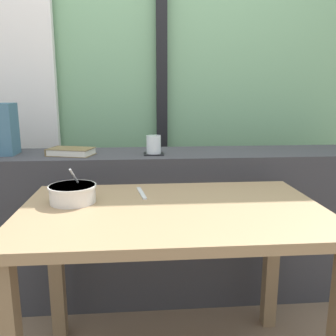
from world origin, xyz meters
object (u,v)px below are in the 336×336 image
object	(u,v)px
juice_glass	(154,145)
soup_bowl	(73,193)
closed_book	(71,152)
fork_utensil	(142,193)
coaster_square	(154,154)
breakfast_table	(173,237)

from	to	relation	value
juice_glass	soup_bowl	world-z (taller)	juice_glass
closed_book	fork_utensil	size ratio (longest dim) A/B	1.46
coaster_square	fork_utensil	bearing A→B (deg)	-99.80
coaster_square	closed_book	bearing A→B (deg)	177.98
coaster_square	fork_utensil	size ratio (longest dim) A/B	0.59
coaster_square	juice_glass	distance (m)	0.04
soup_bowl	fork_utensil	xyz separation A→B (m)	(0.26, 0.09, -0.03)
juice_glass	closed_book	bearing A→B (deg)	177.98
juice_glass	fork_utensil	world-z (taller)	juice_glass
closed_book	fork_utensil	world-z (taller)	closed_book
juice_glass	coaster_square	bearing A→B (deg)	0.00
coaster_square	juice_glass	size ratio (longest dim) A/B	1.08
juice_glass	breakfast_table	bearing A→B (deg)	-85.80
breakfast_table	soup_bowl	size ratio (longest dim) A/B	6.17
breakfast_table	fork_utensil	bearing A→B (deg)	120.61
closed_book	fork_utensil	distance (m)	0.55
closed_book	soup_bowl	xyz separation A→B (m)	(0.09, -0.50, -0.08)
fork_utensil	juice_glass	bearing A→B (deg)	71.58
breakfast_table	closed_book	distance (m)	0.79
closed_book	soup_bowl	world-z (taller)	soup_bowl
closed_book	juice_glass	bearing A→B (deg)	-2.02
coaster_square	soup_bowl	world-z (taller)	soup_bowl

